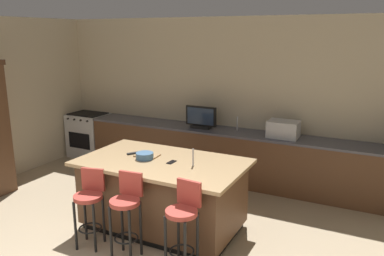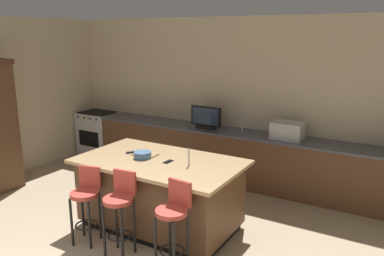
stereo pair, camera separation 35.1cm
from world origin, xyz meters
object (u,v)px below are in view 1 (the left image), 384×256
(cell_phone, at_px, (172,162))
(kitchen_island, at_px, (163,194))
(tv_monitor, at_px, (201,118))
(bar_stool_center, at_px, (127,208))
(range_oven, at_px, (89,135))
(bar_stool_left, at_px, (90,202))
(bar_stool_right, at_px, (183,219))
(cutting_board, at_px, (147,155))
(microwave, at_px, (283,129))
(tv_remote, at_px, (133,153))
(fruit_bowl, at_px, (145,156))

(cell_phone, bearing_deg, kitchen_island, -179.53)
(tv_monitor, distance_m, bar_stool_center, 2.77)
(cell_phone, bearing_deg, tv_monitor, 107.01)
(kitchen_island, xyz_separation_m, cell_phone, (0.14, -0.00, 0.46))
(kitchen_island, bearing_deg, cell_phone, -1.75)
(range_oven, bearing_deg, bar_stool_left, -48.56)
(tv_monitor, relative_size, bar_stool_right, 0.56)
(bar_stool_right, distance_m, cell_phone, 0.98)
(bar_stool_right, height_order, cutting_board, bar_stool_right)
(bar_stool_center, height_order, cutting_board, bar_stool_center)
(bar_stool_left, bearing_deg, bar_stool_right, -13.37)
(range_oven, bearing_deg, cell_phone, -32.45)
(microwave, bearing_deg, range_oven, -179.98)
(range_oven, distance_m, bar_stool_right, 4.58)
(bar_stool_center, bearing_deg, kitchen_island, 83.89)
(bar_stool_right, bearing_deg, microwave, 87.46)
(range_oven, distance_m, tv_remote, 3.17)
(microwave, height_order, tv_remote, microwave)
(kitchen_island, relative_size, tv_remote, 12.50)
(bar_stool_center, bearing_deg, bar_stool_right, -2.88)
(bar_stool_left, xyz_separation_m, tv_remote, (0.06, 0.83, 0.38))
(range_oven, bearing_deg, cutting_board, -35.18)
(fruit_bowl, distance_m, cell_phone, 0.38)
(tv_remote, bearing_deg, cutting_board, 37.02)
(microwave, height_order, cutting_board, microwave)
(bar_stool_left, distance_m, bar_stool_center, 0.56)
(bar_stool_left, bearing_deg, cell_phone, 33.20)
(cutting_board, bearing_deg, bar_stool_left, -108.41)
(cutting_board, bearing_deg, cell_phone, -10.85)
(tv_remote, height_order, cutting_board, tv_remote)
(cutting_board, bearing_deg, tv_monitor, 92.78)
(microwave, height_order, cell_phone, microwave)
(bar_stool_center, relative_size, bar_stool_right, 0.99)
(fruit_bowl, bearing_deg, bar_stool_center, -72.32)
(bar_stool_left, bearing_deg, microwave, 45.26)
(kitchen_island, distance_m, tv_monitor, 2.05)
(bar_stool_left, distance_m, cell_phone, 1.10)
(microwave, xyz_separation_m, cutting_board, (-1.34, -1.90, -0.09))
(cell_phone, height_order, cutting_board, cutting_board)
(bar_stool_right, height_order, tv_remote, bar_stool_right)
(tv_monitor, xyz_separation_m, tv_remote, (-0.13, -1.86, -0.13))
(bar_stool_left, distance_m, tv_remote, 0.92)
(kitchen_island, height_order, bar_stool_center, bar_stool_center)
(microwave, bearing_deg, bar_stool_right, -97.64)
(bar_stool_center, distance_m, fruit_bowl, 0.87)
(bar_stool_right, xyz_separation_m, fruit_bowl, (-0.94, 0.71, 0.36))
(bar_stool_center, height_order, fruit_bowl, fruit_bowl)
(range_oven, height_order, bar_stool_right, bar_stool_right)
(range_oven, relative_size, tv_remote, 5.39)
(kitchen_island, bearing_deg, microwave, 61.71)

